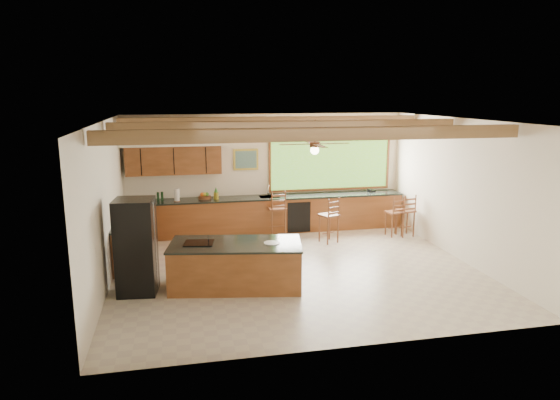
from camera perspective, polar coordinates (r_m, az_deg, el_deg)
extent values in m
plane|color=#BAAC9A|center=(10.24, 1.84, -7.91)|extent=(7.20, 7.20, 0.00)
cube|color=#EDE4CD|center=(12.96, -1.51, 3.20)|extent=(7.20, 0.04, 3.00)
cube|color=#EDE4CD|center=(6.82, 8.39, -5.12)|extent=(7.20, 0.04, 3.00)
cube|color=#EDE4CD|center=(9.65, -19.35, -0.57)|extent=(0.04, 6.50, 3.00)
cube|color=#EDE4CD|center=(11.23, 20.05, 1.08)|extent=(0.04, 6.50, 3.00)
cube|color=#946B4A|center=(9.64, 1.96, 9.10)|extent=(7.20, 6.50, 0.04)
cube|color=olive|center=(8.11, 4.66, 7.51)|extent=(7.10, 0.15, 0.22)
cube|color=olive|center=(10.13, 1.27, 8.45)|extent=(7.10, 0.15, 0.22)
cube|color=olive|center=(11.89, -0.71, 8.99)|extent=(7.10, 0.15, 0.22)
cube|color=brown|center=(12.51, -12.04, 4.47)|extent=(2.30, 0.35, 0.70)
cube|color=white|center=(12.38, -12.16, 7.18)|extent=(2.60, 0.50, 0.48)
cylinder|color=#FFEABF|center=(12.43, -15.36, 5.97)|extent=(0.10, 0.10, 0.01)
cylinder|color=#FFEABF|center=(12.42, -8.86, 6.25)|extent=(0.10, 0.10, 0.01)
cube|color=#77A33A|center=(13.31, 5.75, 4.12)|extent=(3.20, 0.04, 1.30)
cube|color=gold|center=(12.80, -3.92, 4.64)|extent=(0.64, 0.03, 0.54)
cube|color=#447A57|center=(12.78, -3.91, 4.63)|extent=(0.54, 0.01, 0.44)
cube|color=brown|center=(12.84, -1.21, -1.71)|extent=(7.00, 0.65, 0.88)
cube|color=black|center=(12.74, -1.22, 0.30)|extent=(7.04, 0.69, 0.04)
cube|color=brown|center=(11.17, -16.38, -4.32)|extent=(0.65, 2.35, 0.88)
cube|color=black|center=(11.06, -16.52, -2.03)|extent=(0.69, 2.39, 0.04)
cube|color=black|center=(12.68, 2.18, -1.99)|extent=(0.60, 0.02, 0.78)
cube|color=silver|center=(12.74, -1.22, 0.32)|extent=(0.50, 0.38, 0.03)
cylinder|color=silver|center=(12.90, -1.38, 1.22)|extent=(0.03, 0.03, 0.30)
cylinder|color=silver|center=(12.78, -1.31, 1.71)|extent=(0.03, 0.20, 0.03)
cylinder|color=silver|center=(12.40, -11.71, 0.55)|extent=(0.13, 0.13, 0.31)
cylinder|color=#183D19|center=(12.62, -13.32, 0.44)|extent=(0.06, 0.06, 0.21)
cylinder|color=#183D19|center=(12.68, -13.77, 0.44)|extent=(0.05, 0.05, 0.19)
cube|color=black|center=(13.56, 10.42, 1.08)|extent=(0.22, 0.20, 0.08)
cube|color=brown|center=(9.28, -5.07, -7.49)|extent=(2.51, 1.48, 0.80)
cube|color=black|center=(9.15, -5.11, -5.04)|extent=(2.55, 1.52, 0.04)
cube|color=black|center=(9.21, -9.25, -4.87)|extent=(0.59, 0.50, 0.02)
cylinder|color=silver|center=(9.10, -0.95, -4.92)|extent=(0.29, 0.29, 0.01)
cube|color=black|center=(9.19, -16.12, -5.14)|extent=(0.73, 0.71, 1.71)
cube|color=silver|center=(9.17, -14.04, -5.06)|extent=(0.02, 0.05, 1.57)
cube|color=brown|center=(12.36, -0.36, -0.95)|extent=(0.44, 0.44, 0.04)
cylinder|color=brown|center=(12.26, -0.97, -2.84)|extent=(0.04, 0.04, 0.69)
cylinder|color=brown|center=(12.32, 0.55, -2.76)|extent=(0.04, 0.04, 0.69)
cylinder|color=brown|center=(12.57, -1.26, -2.45)|extent=(0.04, 0.04, 0.69)
cylinder|color=brown|center=(12.64, 0.23, -2.38)|extent=(0.04, 0.04, 0.69)
cube|color=brown|center=(11.92, 5.62, -1.73)|extent=(0.52, 0.52, 0.04)
cylinder|color=brown|center=(11.81, 5.08, -3.57)|extent=(0.04, 0.04, 0.65)
cylinder|color=brown|center=(11.91, 6.53, -3.47)|extent=(0.04, 0.04, 0.65)
cylinder|color=brown|center=(12.10, 4.65, -3.18)|extent=(0.04, 0.04, 0.65)
cylinder|color=brown|center=(12.19, 6.07, -3.09)|extent=(0.04, 0.04, 0.65)
cube|color=brown|center=(12.79, 14.19, -1.18)|extent=(0.43, 0.43, 0.04)
cylinder|color=brown|center=(12.68, 13.79, -2.84)|extent=(0.04, 0.04, 0.63)
cylinder|color=brown|center=(12.81, 15.02, -2.75)|extent=(0.04, 0.04, 0.63)
cylinder|color=brown|center=(12.94, 13.22, -2.50)|extent=(0.04, 0.04, 0.63)
cylinder|color=brown|center=(13.07, 14.42, -2.42)|extent=(0.04, 0.04, 0.63)
cube|color=brown|center=(12.74, 12.94, -1.37)|extent=(0.41, 0.41, 0.04)
cylinder|color=brown|center=(12.63, 12.55, -2.93)|extent=(0.03, 0.03, 0.59)
cylinder|color=brown|center=(12.75, 13.71, -2.85)|extent=(0.03, 0.03, 0.59)
cylinder|color=brown|center=(12.88, 12.04, -2.61)|extent=(0.03, 0.03, 0.59)
cylinder|color=brown|center=(12.99, 13.18, -2.54)|extent=(0.03, 0.03, 0.59)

